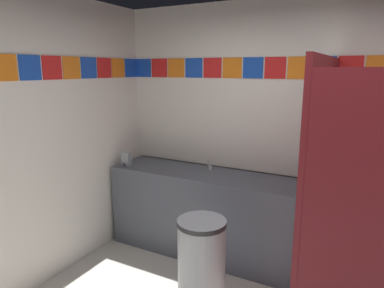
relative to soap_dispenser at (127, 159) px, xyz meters
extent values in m
cube|color=silver|center=(1.83, 0.50, 0.33)|extent=(4.00, 0.08, 2.62)
cube|color=#1947B7|center=(-0.06, 0.46, 0.99)|extent=(0.21, 0.01, 0.21)
cube|color=red|center=(0.16, 0.46, 0.99)|extent=(0.21, 0.01, 0.21)
cube|color=orange|center=(0.38, 0.46, 0.99)|extent=(0.21, 0.01, 0.21)
cube|color=#1947B7|center=(0.60, 0.46, 0.99)|extent=(0.21, 0.01, 0.21)
cube|color=red|center=(0.83, 0.46, 0.99)|extent=(0.21, 0.01, 0.21)
cube|color=orange|center=(1.05, 0.46, 0.99)|extent=(0.21, 0.01, 0.21)
cube|color=#1947B7|center=(1.27, 0.46, 0.99)|extent=(0.21, 0.01, 0.21)
cube|color=red|center=(1.49, 0.46, 0.99)|extent=(0.21, 0.01, 0.21)
cube|color=orange|center=(1.72, 0.46, 0.99)|extent=(0.21, 0.01, 0.21)
cube|color=#1947B7|center=(1.94, 0.46, 0.99)|extent=(0.21, 0.01, 0.21)
cube|color=red|center=(2.16, 0.46, 0.99)|extent=(0.21, 0.01, 0.21)
cube|color=orange|center=(2.38, 0.46, 0.99)|extent=(0.21, 0.01, 0.21)
cube|color=orange|center=(-0.17, -1.21, 0.99)|extent=(0.01, 0.21, 0.21)
cube|color=#1947B7|center=(-0.17, -0.99, 0.99)|extent=(0.01, 0.21, 0.21)
cube|color=red|center=(-0.17, -0.76, 0.99)|extent=(0.01, 0.21, 0.21)
cube|color=orange|center=(-0.17, -0.54, 0.99)|extent=(0.01, 0.21, 0.21)
cube|color=#1947B7|center=(-0.17, -0.32, 0.99)|extent=(0.01, 0.21, 0.21)
cube|color=red|center=(-0.17, -0.09, 0.99)|extent=(0.01, 0.21, 0.21)
cube|color=orange|center=(-0.17, 0.13, 0.99)|extent=(0.01, 0.21, 0.21)
cube|color=#1947B7|center=(-0.17, 0.35, 0.99)|extent=(0.01, 0.21, 0.21)
cube|color=#4C515B|center=(0.90, 0.17, -0.53)|extent=(2.04, 0.58, 0.90)
cube|color=#4C515B|center=(0.90, 0.45, -0.12)|extent=(2.04, 0.03, 0.08)
cylinder|color=white|center=(0.90, 0.14, -0.13)|extent=(0.34, 0.34, 0.10)
cylinder|color=silver|center=(0.90, 0.28, -0.05)|extent=(0.04, 0.04, 0.05)
cylinder|color=silver|center=(0.90, 0.23, 0.02)|extent=(0.02, 0.06, 0.09)
cube|color=gray|center=(0.00, 0.00, 0.00)|extent=(0.09, 0.07, 0.16)
cylinder|color=black|center=(0.00, -0.04, -0.06)|extent=(0.02, 0.02, 0.03)
cube|color=maroon|center=(2.05, -0.25, 0.05)|extent=(0.04, 1.43, 2.04)
cube|color=maroon|center=(2.50, -0.95, 0.05)|extent=(0.90, 0.04, 1.88)
cylinder|color=silver|center=(2.07, -0.95, 0.15)|extent=(0.02, 0.02, 0.10)
torus|color=white|center=(2.58, -0.04, -0.56)|extent=(0.39, 0.39, 0.05)
cylinder|color=#999EA3|center=(1.24, -0.61, -0.62)|extent=(0.40, 0.40, 0.71)
cylinder|color=#262628|center=(1.24, -0.61, -0.24)|extent=(0.41, 0.41, 0.04)
camera|label=1|loc=(2.39, -2.94, 0.98)|focal=32.34mm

